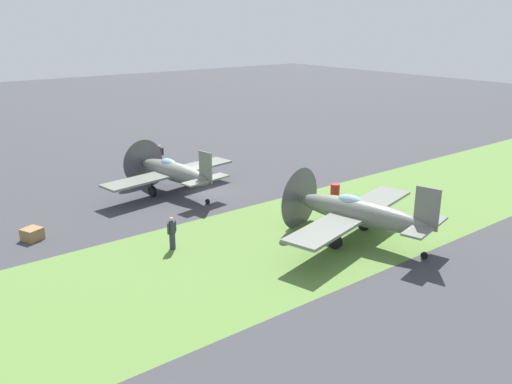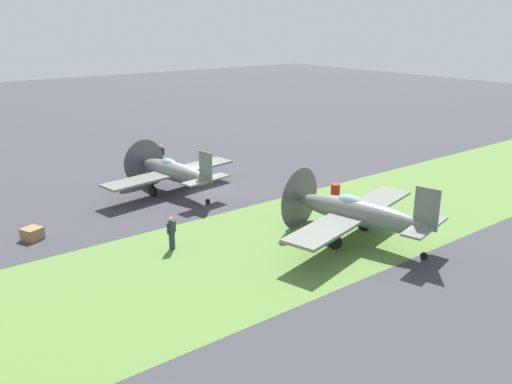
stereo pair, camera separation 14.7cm
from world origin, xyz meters
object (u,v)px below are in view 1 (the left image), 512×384
(ground_crew_chief, at_px, (172,232))
(supply_crate, at_px, (32,234))
(ground_crew_mechanic, at_px, (160,155))
(airplane_lead, at_px, (173,171))
(runway_marker_cone, at_px, (312,189))
(airplane_wingman, at_px, (358,212))
(fuel_drum, at_px, (335,191))

(ground_crew_chief, bearing_deg, supply_crate, -65.82)
(ground_crew_mechanic, bearing_deg, airplane_lead, 75.94)
(airplane_lead, height_order, ground_crew_chief, airplane_lead)
(airplane_lead, bearing_deg, runway_marker_cone, -46.13)
(airplane_wingman, bearing_deg, airplane_lead, 90.88)
(ground_crew_mechanic, bearing_deg, ground_crew_chief, 70.95)
(supply_crate, bearing_deg, airplane_lead, 14.26)
(ground_crew_chief, bearing_deg, airplane_lead, -138.84)
(airplane_lead, height_order, runway_marker_cone, airplane_lead)
(airplane_lead, bearing_deg, ground_crew_mechanic, 60.34)
(airplane_wingman, bearing_deg, supply_crate, 127.66)
(ground_crew_chief, xyz_separation_m, fuel_drum, (12.58, 0.78, -0.46))
(airplane_lead, bearing_deg, fuel_drum, -51.65)
(ground_crew_chief, height_order, runway_marker_cone, ground_crew_chief)
(airplane_lead, xyz_separation_m, fuel_drum, (7.89, -7.39, -1.03))
(airplane_lead, height_order, ground_crew_mechanic, airplane_lead)
(airplane_wingman, height_order, runway_marker_cone, airplane_wingman)
(airplane_wingman, relative_size, ground_crew_mechanic, 6.19)
(runway_marker_cone, bearing_deg, fuel_drum, -74.16)
(ground_crew_mechanic, distance_m, runway_marker_cone, 13.27)
(fuel_drum, height_order, supply_crate, fuel_drum)
(airplane_wingman, distance_m, ground_crew_chief, 9.65)
(airplane_wingman, relative_size, fuel_drum, 11.90)
(fuel_drum, xyz_separation_m, runway_marker_cone, (-0.48, 1.68, -0.23))
(airplane_wingman, bearing_deg, fuel_drum, 38.97)
(supply_crate, distance_m, runway_marker_cone, 17.67)
(airplane_wingman, height_order, fuel_drum, airplane_wingman)
(airplane_wingman, bearing_deg, runway_marker_cone, 48.46)
(airplane_lead, distance_m, supply_crate, 10.36)
(fuel_drum, relative_size, supply_crate, 1.00)
(airplane_lead, xyz_separation_m, ground_crew_mechanic, (2.56, 6.63, -0.57))
(airplane_lead, bearing_deg, airplane_wingman, -83.62)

